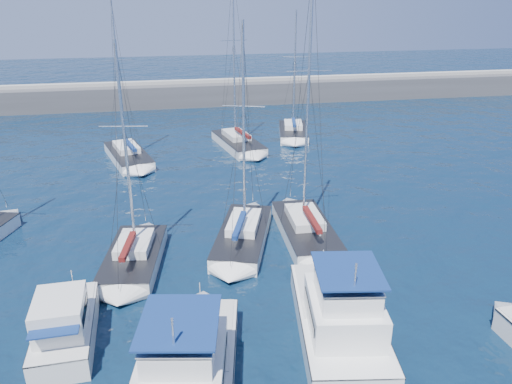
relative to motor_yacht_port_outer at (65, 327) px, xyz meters
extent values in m
plane|color=black|center=(9.28, 0.24, -0.94)|extent=(220.00, 220.00, 0.00)
cube|color=#424244|center=(9.28, 52.24, 0.06)|extent=(160.00, 6.00, 4.00)
cube|color=gray|center=(9.28, 52.24, 2.26)|extent=(160.00, 1.20, 0.50)
cube|color=silver|center=(-0.01, 0.24, -0.54)|extent=(2.72, 6.08, 1.60)
cube|color=#262628|center=(-0.01, 0.24, 0.21)|extent=(2.77, 6.08, 0.08)
cube|color=silver|center=(0.02, -0.49, 1.06)|extent=(2.23, 2.85, 1.60)
cube|color=black|center=(0.02, -0.49, 1.14)|extent=(2.26, 2.30, 0.45)
cube|color=navy|center=(0.05, -1.59, 1.36)|extent=(2.08, 1.90, 0.07)
cube|color=silver|center=(5.43, -3.78, -0.54)|extent=(5.34, 9.60, 1.60)
cube|color=#262628|center=(5.43, -3.78, 0.21)|extent=(5.41, 9.61, 0.08)
cube|color=silver|center=(5.23, -4.86, 1.06)|extent=(3.90, 4.71, 1.60)
cube|color=black|center=(5.23, -4.86, 1.14)|extent=(3.81, 3.90, 0.45)
cube|color=silver|center=(5.20, -5.06, 2.31)|extent=(3.04, 3.36, 0.90)
cube|color=navy|center=(5.20, -5.06, 3.31)|extent=(3.43, 3.83, 0.08)
cube|color=white|center=(12.69, -1.58, -0.54)|extent=(5.02, 9.30, 1.60)
cube|color=#262628|center=(12.69, -1.58, 0.21)|extent=(5.09, 9.31, 0.08)
cube|color=white|center=(12.52, -2.64, 1.06)|extent=(3.73, 4.53, 1.60)
cube|color=black|center=(12.52, -2.64, 1.14)|extent=(3.66, 3.74, 0.45)
cube|color=white|center=(12.49, -2.84, 2.31)|extent=(2.92, 3.22, 0.90)
cube|color=navy|center=(12.49, -2.84, 3.31)|extent=(3.29, 3.68, 0.08)
cube|color=silver|center=(2.84, 6.76, -0.64)|extent=(4.05, 7.50, 1.30)
cube|color=#262628|center=(2.84, 6.76, -0.01)|extent=(4.11, 7.51, 0.06)
cube|color=silver|center=(2.90, 7.20, 0.31)|extent=(2.40, 3.38, 0.55)
cylinder|color=silver|center=(2.95, 7.46, 6.31)|extent=(0.18, 0.18, 11.60)
cylinder|color=silver|center=(2.67, 5.70, 0.86)|extent=(0.66, 3.54, 0.12)
cube|color=#521210|center=(2.66, 5.60, 1.01)|extent=(0.84, 3.22, 0.28)
cube|color=white|center=(9.70, 8.37, -0.64)|extent=(5.29, 8.67, 1.30)
cube|color=#262628|center=(9.70, 8.37, -0.01)|extent=(5.34, 8.69, 0.06)
cube|color=white|center=(9.86, 8.86, 0.31)|extent=(2.90, 3.98, 0.55)
cylinder|color=silver|center=(9.95, 9.15, 6.70)|extent=(0.18, 0.18, 12.39)
cylinder|color=silver|center=(9.32, 7.20, 0.86)|extent=(1.38, 3.92, 0.12)
cube|color=navy|center=(9.29, 7.11, 1.01)|extent=(1.47, 3.61, 0.28)
cube|color=silver|center=(13.99, 8.41, -0.64)|extent=(3.39, 8.34, 1.30)
cube|color=#262628|center=(13.99, 8.41, -0.01)|extent=(3.45, 8.34, 0.06)
cube|color=silver|center=(14.01, 8.93, 0.31)|extent=(2.14, 3.67, 0.55)
cylinder|color=silver|center=(14.02, 9.23, 8.34)|extent=(0.18, 0.18, 15.66)
cylinder|color=silver|center=(13.94, 7.18, 0.86)|extent=(0.26, 4.12, 0.12)
cube|color=#521210|center=(13.94, 7.08, 1.01)|extent=(0.48, 3.72, 0.28)
cube|color=white|center=(1.56, 27.17, -0.64)|extent=(5.17, 9.03, 1.30)
cube|color=#262628|center=(1.56, 27.17, -0.01)|extent=(5.23, 9.05, 0.06)
cube|color=white|center=(1.42, 27.68, 0.31)|extent=(2.88, 4.12, 0.55)
cylinder|color=silver|center=(1.33, 27.99, 7.15)|extent=(0.18, 0.18, 13.29)
cylinder|color=silver|center=(1.90, 25.94, 0.86)|extent=(1.25, 4.15, 0.12)
cube|color=navy|center=(1.93, 25.84, 1.01)|extent=(1.36, 3.80, 0.28)
cube|color=silver|center=(12.67, 29.52, -0.64)|extent=(4.76, 9.09, 1.30)
cube|color=#262628|center=(12.67, 29.52, -0.01)|extent=(4.82, 9.10, 0.06)
cube|color=silver|center=(12.57, 30.05, 0.31)|extent=(2.73, 4.11, 0.55)
cylinder|color=silver|center=(12.50, 30.37, 8.28)|extent=(0.18, 0.18, 15.56)
cylinder|color=silver|center=(12.93, 28.25, 0.86)|extent=(0.98, 4.26, 0.12)
cube|color=#521210|center=(12.95, 28.15, 1.01)|extent=(1.12, 3.88, 0.28)
cube|color=white|center=(19.43, 32.59, -0.64)|extent=(4.47, 7.84, 1.30)
cube|color=#262628|center=(19.43, 32.59, -0.01)|extent=(4.53, 7.85, 0.06)
cube|color=white|center=(19.53, 33.04, 0.31)|extent=(2.58, 3.56, 0.55)
cylinder|color=silver|center=(19.58, 33.31, 6.53)|extent=(0.18, 0.18, 12.04)
cylinder|color=silver|center=(19.20, 31.50, 0.86)|extent=(0.89, 3.63, 0.12)
cube|color=navy|center=(19.18, 31.41, 1.01)|extent=(1.04, 3.32, 0.28)
camera|label=1|loc=(5.15, -20.29, 14.45)|focal=35.00mm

